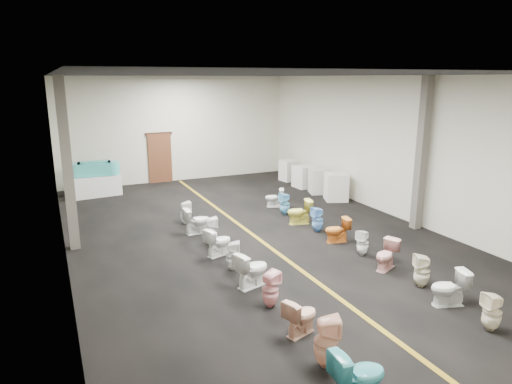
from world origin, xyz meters
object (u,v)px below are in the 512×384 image
Objects in this scene: bathtub at (94,168)px; appliance_crate_c at (305,177)px; appliance_crate_d at (289,170)px; appliance_crate_a at (336,187)px; toilet_left_1 at (326,342)px; toilet_right_1 at (449,288)px; toilet_right_6 at (318,219)px; toilet_left_3 at (270,289)px; toilet_left_8 at (197,221)px; appliance_crate_b at (319,181)px; toilet_right_2 at (422,271)px; toilet_right_8 at (285,204)px; toilet_right_5 at (337,230)px; toilet_left_2 at (301,316)px; toilet_left_5 at (233,256)px; toilet_left_9 at (185,213)px; toilet_right_4 at (363,243)px; toilet_left_0 at (358,376)px; toilet_right_7 at (299,212)px; toilet_right_0 at (492,312)px; toilet_right_3 at (387,255)px; display_table at (96,186)px; toilet_left_4 at (252,269)px; toilet_left_7 at (211,231)px; toilet_left_6 at (218,242)px; toilet_right_9 at (274,198)px.

bathtub is 2.07× the size of appliance_crate_c.
appliance_crate_d reaches higher than appliance_crate_c.
appliance_crate_a is 10.26m from toilet_left_1.
toilet_right_1 is 0.98× the size of toilet_right_6.
appliance_crate_a is at bearing -63.47° from toilet_left_3.
toilet_left_8 reaches higher than toilet_right_1.
toilet_right_6 is (-2.55, -3.96, -0.11)m from appliance_crate_b.
appliance_crate_c is (0.00, 2.28, -0.06)m from appliance_crate_a.
toilet_right_8 is (-0.14, 6.01, -0.00)m from toilet_right_2.
toilet_left_2 is at bearing -30.70° from toilet_right_5.
toilet_left_5 is 0.99× the size of toilet_left_9.
toilet_left_1 reaches higher than toilet_right_4.
toilet_right_8 is at bearing -18.21° from toilet_left_0.
toilet_left_2 is 6.32m from toilet_right_7.
appliance_crate_c is 1.16× the size of toilet_left_8.
toilet_right_6 reaches higher than toilet_right_8.
appliance_crate_a is 9.11m from toilet_right_0.
toilet_right_6 is (-2.55, -5.06, -0.07)m from appliance_crate_c.
toilet_right_3 is (5.49, -10.24, -0.71)m from bathtub.
toilet_left_0 reaches higher than toilet_left_3.
toilet_left_5 is at bearing -47.31° from toilet_right_8.
toilet_right_4 is 0.98× the size of toilet_right_5.
display_table reaches higher than toilet_left_9.
toilet_right_6 is 1.94m from toilet_right_8.
toilet_left_1 is 5.73m from toilet_right_5.
toilet_left_0 is 3.36m from toilet_right_0.
toilet_left_4 is at bearing -127.45° from appliance_crate_c.
toilet_left_7 is (0.17, 5.93, -0.05)m from toilet_left_1.
toilet_left_6 reaches higher than toilet_right_5.
toilet_left_5 is at bearing -40.93° from toilet_right_7.
appliance_crate_d is 1.38× the size of toilet_right_9.
toilet_right_5 is 3.90m from toilet_right_9.
appliance_crate_d is at bearing -13.46° from toilet_left_5.
display_table reaches higher than toilet_right_0.
toilet_left_2 is at bearing -58.46° from toilet_right_2.
toilet_right_2 is at bearing -2.87° from toilet_right_8.
toilet_left_9 is (0.08, 8.83, -0.05)m from toilet_left_0.
appliance_crate_d is at bearing -58.24° from toilet_left_6.
bathtub is at bearing 36.73° from toilet_left_5.
toilet_left_0 is 1.15× the size of toilet_left_5.
toilet_right_5 is at bearing 23.88° from toilet_right_9.
toilet_left_2 is 6.98m from toilet_left_9.
appliance_crate_a is at bearing 174.01° from toilet_right_0.
appliance_crate_c is 3.29m from toilet_right_9.
appliance_crate_c reaches higher than toilet_left_0.
toilet_left_8 is 1.05× the size of toilet_right_8.
toilet_left_5 is 0.92× the size of toilet_left_7.
toilet_right_2 is 6.99m from toilet_right_9.
toilet_left_6 is 0.97× the size of toilet_right_6.
toilet_right_3 is 3.88m from toilet_right_7.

